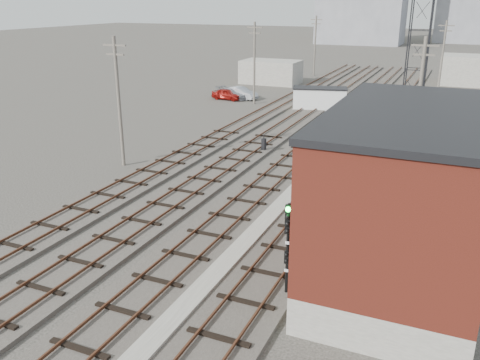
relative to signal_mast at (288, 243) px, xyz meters
The scene contains 21 objects.
ground 51.85m from the signal_mast, 94.10° to the left, with size 320.00×320.00×0.00m, color #282621.
track_right 30.77m from the signal_mast, 92.24° to the left, with size 3.20×90.00×0.39m.
track_mid_right 31.19m from the signal_mast, 99.62° to the left, with size 3.20×90.00×0.39m.
track_mid_left 32.10m from the signal_mast, 106.70° to the left, with size 3.20×90.00×0.39m.
track_left 33.46m from the signal_mast, 113.29° to the left, with size 3.20×90.00×0.39m.
platform_curb 6.88m from the signal_mast, 119.46° to the left, with size 0.90×28.00×0.26m, color gray.
brick_building 5.43m from the signal_mast, 43.97° to the left, with size 6.54×12.20×7.22m.
lattice_tower 27.21m from the signal_mast, 86.14° to the left, with size 1.60×1.60×15.00m.
utility_pole_left_a 20.11m from the signal_mast, 144.24° to the left, with size 1.80×0.24×9.00m.
utility_pole_left_b 40.16m from the signal_mast, 113.84° to the left, with size 1.80×0.24×9.00m.
utility_pole_left_c 63.80m from the signal_mast, 104.72° to the left, with size 1.80×0.24×9.00m.
utility_pole_right_a 20.01m from the signal_mast, 81.90° to the left, with size 1.80×0.24×9.00m.
utility_pole_right_b 49.80m from the signal_mast, 86.77° to the left, with size 1.80×0.24×9.00m.
shed_left 55.30m from the signal_mast, 110.87° to the left, with size 8.00×5.00×3.20m, color gray.
shed_right 61.89m from the signal_mast, 85.09° to the left, with size 6.00×6.00×4.00m, color gray.
signal_mast is the anchor object (origin of this frame).
switch_stand 20.59m from the signal_mast, 113.47° to the left, with size 0.34×0.34×1.28m.
site_trailer 37.34m from the signal_mast, 103.13° to the left, with size 6.19×3.89×2.42m.
car_red 42.78m from the signal_mast, 118.02° to the left, with size 1.53×3.81×1.30m, color maroon.
car_silver 43.16m from the signal_mast, 115.89° to the left, with size 1.51×4.34×1.43m, color #ABAEB3.
car_grey 43.39m from the signal_mast, 117.09° to the left, with size 1.83×4.50×1.31m, color gray.
Camera 1 is at (9.05, -8.57, 11.25)m, focal length 38.00 mm.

